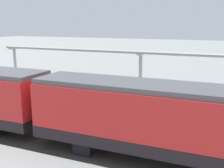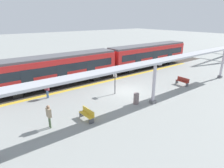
{
  "view_description": "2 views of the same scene",
  "coord_description": "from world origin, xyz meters",
  "px_view_note": "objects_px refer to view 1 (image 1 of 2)",
  "views": [
    {
      "loc": [
        -17.1,
        -6.39,
        6.04
      ],
      "look_at": [
        -0.92,
        0.48,
        2.14
      ],
      "focal_mm": 44.11,
      "sensor_mm": 36.0,
      "label": 1
    },
    {
      "loc": [
        14.06,
        -12.46,
        7.29
      ],
      "look_at": [
        0.55,
        -2.2,
        1.4
      ],
      "focal_mm": 30.79,
      "sensor_mm": 36.0,
      "label": 2
    }
  ],
  "objects_px": {
    "canopy_pillar_second": "(140,76)",
    "trash_bin": "(153,97)",
    "bench_near_end": "(64,90)",
    "platform_info_sign": "(142,96)",
    "canopy_pillar_third": "(15,66)",
    "train_near_carriage": "(185,124)",
    "bench_mid_platform": "(221,105)"
  },
  "relations": [
    {
      "from": "canopy_pillar_second",
      "to": "canopy_pillar_third",
      "type": "relative_size",
      "value": 1.0
    },
    {
      "from": "canopy_pillar_second",
      "to": "trash_bin",
      "type": "height_order",
      "value": "canopy_pillar_second"
    },
    {
      "from": "train_near_carriage",
      "to": "trash_bin",
      "type": "height_order",
      "value": "train_near_carriage"
    },
    {
      "from": "bench_mid_platform",
      "to": "trash_bin",
      "type": "xyz_separation_m",
      "value": [
        0.19,
        4.89,
        0.05
      ]
    },
    {
      "from": "canopy_pillar_second",
      "to": "train_near_carriage",
      "type": "bearing_deg",
      "value": -152.54
    },
    {
      "from": "canopy_pillar_third",
      "to": "platform_info_sign",
      "type": "height_order",
      "value": "canopy_pillar_third"
    },
    {
      "from": "canopy_pillar_third",
      "to": "platform_info_sign",
      "type": "relative_size",
      "value": 1.69
    },
    {
      "from": "canopy_pillar_third",
      "to": "platform_info_sign",
      "type": "bearing_deg",
      "value": -105.22
    },
    {
      "from": "canopy_pillar_second",
      "to": "platform_info_sign",
      "type": "bearing_deg",
      "value": -161.09
    },
    {
      "from": "bench_near_end",
      "to": "platform_info_sign",
      "type": "relative_size",
      "value": 0.69
    },
    {
      "from": "canopy_pillar_second",
      "to": "trash_bin",
      "type": "distance_m",
      "value": 2.06
    },
    {
      "from": "canopy_pillar_third",
      "to": "trash_bin",
      "type": "height_order",
      "value": "canopy_pillar_third"
    },
    {
      "from": "bench_near_end",
      "to": "trash_bin",
      "type": "distance_m",
      "value": 7.76
    },
    {
      "from": "bench_near_end",
      "to": "canopy_pillar_second",
      "type": "bearing_deg",
      "value": -78.74
    },
    {
      "from": "canopy_pillar_third",
      "to": "bench_mid_platform",
      "type": "distance_m",
      "value": 19.01
    },
    {
      "from": "bench_near_end",
      "to": "bench_mid_platform",
      "type": "height_order",
      "value": "same"
    },
    {
      "from": "train_near_carriage",
      "to": "bench_near_end",
      "type": "distance_m",
      "value": 14.08
    },
    {
      "from": "canopy_pillar_third",
      "to": "train_near_carriage",
      "type": "bearing_deg",
      "value": -118.18
    },
    {
      "from": "canopy_pillar_third",
      "to": "trash_bin",
      "type": "relative_size",
      "value": 3.74
    },
    {
      "from": "canopy_pillar_third",
      "to": "bench_near_end",
      "type": "bearing_deg",
      "value": -101.51
    },
    {
      "from": "canopy_pillar_second",
      "to": "platform_info_sign",
      "type": "distance_m",
      "value": 4.08
    },
    {
      "from": "bench_mid_platform",
      "to": "trash_bin",
      "type": "height_order",
      "value": "trash_bin"
    },
    {
      "from": "trash_bin",
      "to": "train_near_carriage",
      "type": "bearing_deg",
      "value": -157.31
    },
    {
      "from": "canopy_pillar_second",
      "to": "bench_near_end",
      "type": "bearing_deg",
      "value": 101.26
    },
    {
      "from": "canopy_pillar_second",
      "to": "platform_info_sign",
      "type": "xyz_separation_m",
      "value": [
        -3.83,
        -1.31,
        -0.56
      ]
    },
    {
      "from": "platform_info_sign",
      "to": "canopy_pillar_second",
      "type": "bearing_deg",
      "value": 18.91
    },
    {
      "from": "bench_mid_platform",
      "to": "trash_bin",
      "type": "distance_m",
      "value": 4.89
    },
    {
      "from": "canopy_pillar_third",
      "to": "platform_info_sign",
      "type": "xyz_separation_m",
      "value": [
        -3.83,
        -14.06,
        -0.56
      ]
    },
    {
      "from": "canopy_pillar_second",
      "to": "bench_near_end",
      "type": "relative_size",
      "value": 2.46
    },
    {
      "from": "bench_mid_platform",
      "to": "canopy_pillar_third",
      "type": "bearing_deg",
      "value": 87.04
    },
    {
      "from": "train_near_carriage",
      "to": "canopy_pillar_third",
      "type": "distance_m",
      "value": 20.05
    },
    {
      "from": "canopy_pillar_third",
      "to": "bench_near_end",
      "type": "height_order",
      "value": "canopy_pillar_third"
    }
  ]
}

